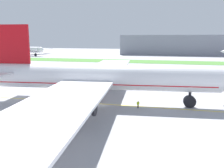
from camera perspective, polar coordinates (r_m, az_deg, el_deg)
ground_plane at (r=55.69m, az=-3.11°, el=-4.97°), size 600.00×600.00×0.00m
apron_taxi_line at (r=56.72m, az=-2.78°, el=-4.67°), size 280.00×0.36×0.01m
grass_median_strip at (r=161.06m, az=8.18°, el=5.22°), size 320.00×24.00×0.10m
airliner_foreground at (r=55.42m, az=-3.44°, el=1.48°), size 61.43×99.22×18.16m
ground_crew_wingwalker_port at (r=53.18m, az=6.13°, el=-4.65°), size 0.53×0.40×1.64m
service_truck_baggage_loader at (r=105.22m, az=-4.28°, el=3.22°), size 4.75×3.87×2.60m
service_truck_fuel_bowser at (r=86.06m, az=15.56°, el=1.23°), size 5.37×3.72×2.63m
service_truck_catering_van at (r=105.94m, az=10.14°, el=3.25°), size 6.16×3.53×3.09m
parked_airliner_far_left at (r=230.66m, az=-20.43°, el=7.61°), size 47.45×76.00×15.92m
terminal_building at (r=232.34m, az=18.16°, el=8.65°), size 127.36×20.00×18.00m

